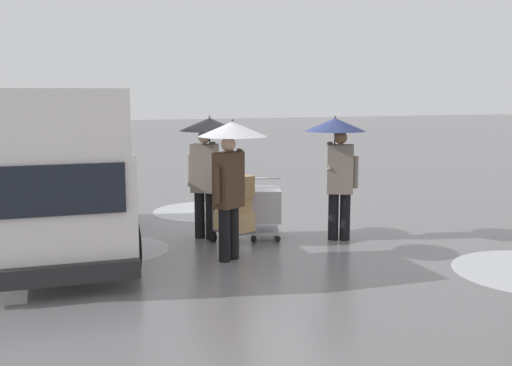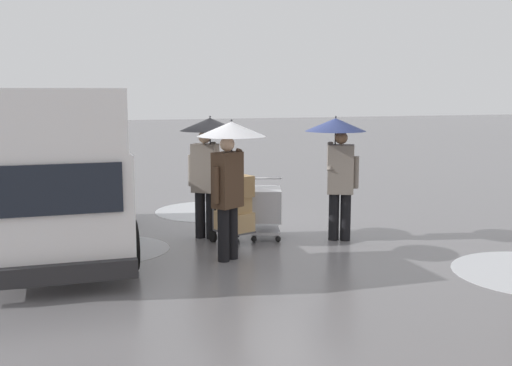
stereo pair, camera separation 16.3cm
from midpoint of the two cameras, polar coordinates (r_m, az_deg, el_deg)
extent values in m
plane|color=slate|center=(11.37, 0.96, -4.58)|extent=(90.00, 90.00, 0.00)
cylinder|color=silver|center=(13.41, -3.91, -2.57)|extent=(2.35, 2.35, 0.01)
cylinder|color=#ADAFB5|center=(10.44, -12.70, -5.96)|extent=(1.88, 1.88, 0.01)
cube|color=white|center=(10.55, -17.50, -0.14)|extent=(2.07, 5.24, 1.40)
cube|color=white|center=(8.55, -17.80, 5.47)|extent=(1.87, 1.44, 0.84)
cube|color=black|center=(7.91, -17.56, -0.60)|extent=(1.66, 0.10, 0.63)
cube|color=#232326|center=(8.10, -17.22, -8.00)|extent=(1.96, 0.20, 0.24)
cylinder|color=black|center=(9.15, -11.11, -5.65)|extent=(0.26, 0.73, 0.72)
cylinder|color=black|center=(12.29, -12.79, -2.09)|extent=(0.26, 0.73, 0.72)
cylinder|color=black|center=(12.30, -21.93, -2.49)|extent=(0.26, 0.73, 0.72)
cube|color=#B2B2B7|center=(10.86, 1.34, -1.97)|extent=(0.74, 0.89, 0.56)
cube|color=#B2B2B7|center=(10.95, 1.33, -4.34)|extent=(0.66, 0.80, 0.04)
cylinder|color=#B2B2B7|center=(11.21, 1.30, 0.43)|extent=(0.56, 0.22, 0.04)
sphere|color=black|center=(10.68, 2.48, -5.17)|extent=(0.10, 0.10, 0.10)
sphere|color=black|center=(10.67, 0.24, -5.17)|extent=(0.10, 0.10, 0.10)
sphere|color=black|center=(11.27, 2.35, -4.44)|extent=(0.10, 0.10, 0.10)
sphere|color=black|center=(11.26, 0.23, -4.44)|extent=(0.10, 0.10, 0.10)
cube|color=#515156|center=(10.55, -1.57, -4.42)|extent=(0.65, 0.72, 0.03)
cylinder|color=#515156|center=(10.80, -1.57, -1.14)|extent=(0.04, 0.04, 1.10)
cylinder|color=#515156|center=(10.55, -3.51, -1.38)|extent=(0.04, 0.04, 1.10)
cylinder|color=black|center=(10.95, -1.47, -4.56)|extent=(0.11, 0.21, 0.20)
cylinder|color=black|center=(10.68, -3.56, -4.91)|extent=(0.11, 0.21, 0.20)
cube|color=tan|center=(10.51, -1.57, -3.50)|extent=(0.62, 0.71, 0.32)
cube|color=tan|center=(10.45, -1.58, -1.95)|extent=(0.54, 0.59, 0.26)
cube|color=#A37F51|center=(10.40, -1.59, -0.27)|extent=(0.62, 0.67, 0.36)
cylinder|color=black|center=(10.84, 8.65, -3.11)|extent=(0.18, 0.18, 0.82)
cylinder|color=black|center=(10.84, 7.59, -3.09)|extent=(0.18, 0.18, 0.82)
cube|color=slate|center=(10.70, 8.21, 1.26)|extent=(0.52, 0.44, 0.84)
sphere|color=#8C6647|center=(10.65, 8.28, 4.14)|extent=(0.22, 0.22, 0.22)
cylinder|color=slate|center=(10.72, 9.60, 0.97)|extent=(0.10, 0.10, 0.55)
cylinder|color=slate|center=(10.66, 7.27, 2.44)|extent=(0.22, 0.32, 0.50)
cylinder|color=#333338|center=(10.66, 7.72, 3.30)|extent=(0.02, 0.02, 0.86)
cone|color=navy|center=(10.63, 7.76, 5.34)|extent=(1.04, 1.04, 0.22)
sphere|color=#333338|center=(10.63, 7.77, 6.03)|extent=(0.04, 0.04, 0.04)
cube|color=black|center=(10.90, 8.20, 1.60)|extent=(0.34, 0.27, 0.44)
cylinder|color=black|center=(9.42, -2.51, -4.78)|extent=(0.18, 0.18, 0.82)
cylinder|color=black|center=(9.57, -1.72, -4.57)|extent=(0.18, 0.18, 0.82)
cube|color=#473323|center=(9.34, -2.14, 0.29)|extent=(0.52, 0.47, 0.84)
sphere|color=beige|center=(9.28, -2.16, 3.59)|extent=(0.22, 0.22, 0.22)
cylinder|color=#473323|center=(9.15, -3.19, -0.20)|extent=(0.10, 0.10, 0.55)
cylinder|color=#473323|center=(9.46, -1.53, 1.74)|extent=(0.25, 0.31, 0.50)
cylinder|color=#333338|center=(9.37, -1.75, 2.66)|extent=(0.02, 0.02, 0.86)
cone|color=white|center=(9.34, -1.77, 4.98)|extent=(1.04, 1.04, 0.22)
sphere|color=#333338|center=(9.33, -1.77, 5.78)|extent=(0.04, 0.04, 0.04)
cylinder|color=black|center=(10.95, -4.72, -2.92)|extent=(0.18, 0.18, 0.82)
cylinder|color=black|center=(10.88, -3.72, -2.98)|extent=(0.18, 0.18, 0.82)
cube|color=slate|center=(10.78, -4.27, 1.38)|extent=(0.52, 0.48, 0.84)
sphere|color=beige|center=(10.73, -4.30, 4.24)|extent=(0.22, 0.22, 0.22)
cylinder|color=slate|center=(10.87, -5.57, 1.15)|extent=(0.10, 0.10, 0.55)
cylinder|color=slate|center=(10.72, -3.34, 2.53)|extent=(0.25, 0.31, 0.50)
cylinder|color=#333338|center=(10.71, -3.79, 3.38)|extent=(0.02, 0.02, 0.86)
cone|color=black|center=(10.68, -3.81, 5.41)|extent=(1.04, 1.04, 0.22)
sphere|color=#333338|center=(10.68, -3.81, 6.10)|extent=(0.04, 0.04, 0.04)
camera|label=1|loc=(0.08, -89.55, 0.07)|focal=43.53mm
camera|label=2|loc=(0.08, 90.45, -0.07)|focal=43.53mm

